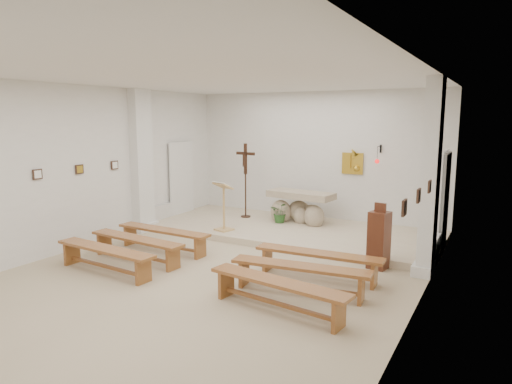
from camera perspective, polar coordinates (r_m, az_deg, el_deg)
The scene contains 29 objects.
ground at distance 8.36m, azimuth -5.85°, elevation -10.39°, with size 7.00×10.00×0.00m, color #C5B18E.
wall_left at distance 10.34m, azimuth -22.14°, elevation 2.71°, with size 0.02×10.00×3.50m, color white.
wall_right at distance 6.62m, azimuth 19.56°, elevation -0.45°, with size 0.02×10.00×3.50m, color white.
wall_back at distance 12.35m, azimuth 7.35°, elevation 4.27°, with size 7.00×0.02×3.50m, color white.
ceiling at distance 7.91m, azimuth -6.28°, elevation 14.17°, with size 7.00×10.00×0.02m, color silver.
sanctuary_platform at distance 11.27m, azimuth 4.37°, elevation -4.81°, with size 6.98×3.00×0.15m, color beige.
pilaster_left at distance 11.61m, azimuth -14.09°, elevation 3.75°, with size 0.26×0.55×3.50m, color white.
pilaster_right at distance 8.59m, azimuth 21.00°, elevation 1.59°, with size 0.26×0.55×3.50m, color white.
gold_wall_relief at distance 11.98m, azimuth 11.97°, elevation 3.51°, with size 0.55×0.04×0.55m, color gold.
sanctuary_lamp at distance 11.54m, azimuth 14.95°, elevation 3.98°, with size 0.11×0.36×0.44m.
station_frame_left_front at distance 9.85m, azimuth -25.66°, elevation 2.01°, with size 0.03×0.20×0.20m, color #392419.
station_frame_left_mid at distance 10.46m, azimuth -21.21°, elevation 2.67°, with size 0.03×0.20×0.20m, color #392419.
station_frame_left_rear at distance 11.12m, azimuth -17.27°, elevation 3.23°, with size 0.03×0.20×0.20m, color #392419.
station_frame_right_front at distance 5.85m, azimuth 18.05°, elevation -1.88°, with size 0.03×0.20×0.20m, color #392419.
station_frame_right_mid at distance 6.82m, azimuth 19.66°, elevation -0.43°, with size 0.03×0.20×0.20m, color #392419.
station_frame_right_rear at distance 7.80m, azimuth 20.88°, elevation 0.65°, with size 0.03×0.20×0.20m, color #392419.
radiator_left at distance 12.39m, azimuth -11.82°, elevation -2.77°, with size 0.10×0.85×0.52m, color silver.
radiator_right at distance 9.56m, azimuth 21.44°, elevation -6.79°, with size 0.10×0.85×0.52m, color silver.
altar at distance 11.76m, azimuth 5.50°, elevation -2.16°, with size 1.77×0.86×0.88m.
lectern at distance 10.83m, azimuth -4.10°, elevation -1.79°, with size 0.49×0.44×1.19m.
crucifix_stand at distance 12.19m, azimuth -1.33°, elevation 2.15°, with size 0.60×0.26×1.99m.
potted_plant at distance 11.68m, azimuth 3.09°, elevation -2.57°, with size 0.48×0.42×0.53m, color #295923.
donation_pedestal at distance 8.87m, azimuth 15.11°, elevation -5.78°, with size 0.40×0.40×1.25m.
bench_left_front at distance 9.91m, azimuth -11.52°, elevation -5.22°, with size 2.28×0.43×0.48m.
bench_right_front at distance 8.16m, azimuth 7.78°, elevation -8.27°, with size 2.29×0.48×0.48m.
bench_left_second at distance 9.34m, azimuth -14.73°, elevation -6.24°, with size 2.29×0.54×0.48m.
bench_right_second at distance 7.45m, azimuth 5.51°, elevation -9.94°, with size 2.30×0.62×0.48m.
bench_left_third at distance 8.80m, azimuth -18.36°, elevation -7.36°, with size 2.29×0.52×0.48m.
bench_right_third at distance 6.77m, azimuth 2.73°, elevation -11.93°, with size 2.30×0.66×0.48m.
Camera 1 is at (4.52, -6.45, 2.80)m, focal length 32.00 mm.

